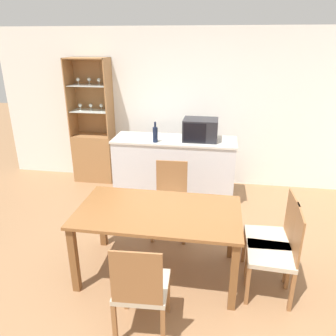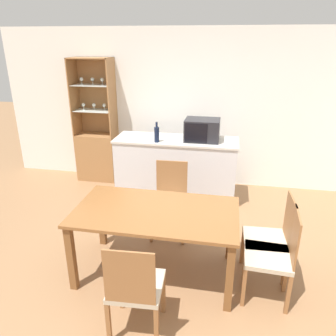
# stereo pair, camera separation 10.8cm
# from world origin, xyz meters

# --- Properties ---
(ground_plane) EXTENTS (18.00, 18.00, 0.00)m
(ground_plane) POSITION_xyz_m (0.00, 0.00, 0.00)
(ground_plane) COLOR #936B47
(wall_back) EXTENTS (6.80, 0.06, 2.55)m
(wall_back) POSITION_xyz_m (0.00, 2.63, 1.27)
(wall_back) COLOR white
(wall_back) RESTS_ON ground_plane
(kitchen_counter) EXTENTS (1.85, 0.61, 0.96)m
(kitchen_counter) POSITION_xyz_m (-0.27, 1.91, 0.48)
(kitchen_counter) COLOR silver
(kitchen_counter) RESTS_ON ground_plane
(display_cabinet) EXTENTS (0.68, 0.39, 2.09)m
(display_cabinet) POSITION_xyz_m (-1.75, 2.42, 0.60)
(display_cabinet) COLOR #A37042
(display_cabinet) RESTS_ON ground_plane
(dining_table) EXTENTS (1.65, 0.92, 0.75)m
(dining_table) POSITION_xyz_m (-0.17, 0.08, 0.65)
(dining_table) COLOR brown
(dining_table) RESTS_ON ground_plane
(dining_chair_head_near) EXTENTS (0.46, 0.46, 0.94)m
(dining_chair_head_near) POSITION_xyz_m (-0.17, -0.71, 0.47)
(dining_chair_head_near) COLOR #C1B299
(dining_chair_head_near) RESTS_ON ground_plane
(dining_chair_side_right_near) EXTENTS (0.46, 0.46, 0.94)m
(dining_chair_side_right_near) POSITION_xyz_m (0.99, -0.06, 0.47)
(dining_chair_side_right_near) COLOR #C1B299
(dining_chair_side_right_near) RESTS_ON ground_plane
(dining_chair_side_right_far) EXTENTS (0.45, 0.45, 0.94)m
(dining_chair_side_right_far) POSITION_xyz_m (0.99, 0.22, 0.47)
(dining_chair_side_right_far) COLOR #C1B299
(dining_chair_side_right_far) RESTS_ON ground_plane
(dining_chair_head_far) EXTENTS (0.45, 0.45, 0.94)m
(dining_chair_head_far) POSITION_xyz_m (-0.17, 0.88, 0.47)
(dining_chair_head_far) COLOR #C1B299
(dining_chair_head_far) RESTS_ON ground_plane
(microwave) EXTENTS (0.50, 0.39, 0.32)m
(microwave) POSITION_xyz_m (0.12, 1.92, 1.12)
(microwave) COLOR #232328
(microwave) RESTS_ON kitchen_counter
(wine_bottle) EXTENTS (0.07, 0.07, 0.30)m
(wine_bottle) POSITION_xyz_m (-0.52, 1.71, 1.08)
(wine_bottle) COLOR #141E38
(wine_bottle) RESTS_ON kitchen_counter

